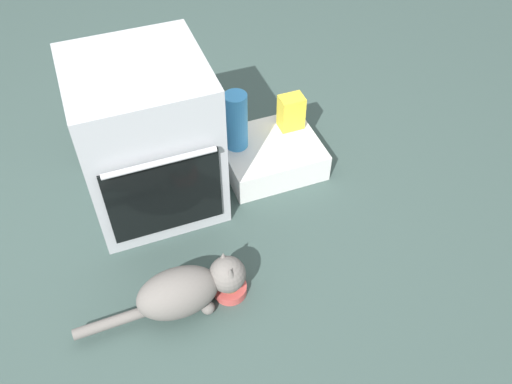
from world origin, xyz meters
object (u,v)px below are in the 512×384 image
(food_bowl, at_px, (230,288))
(oven, at_px, (147,138))
(snack_bag, at_px, (291,112))
(pantry_cabinet, at_px, (271,155))
(water_bottle, at_px, (236,121))
(cat, at_px, (187,290))

(food_bowl, bearing_deg, oven, 103.20)
(snack_bag, bearing_deg, pantry_cabinet, -148.00)
(oven, distance_m, water_bottle, 0.44)
(pantry_cabinet, distance_m, cat, 0.90)
(oven, bearing_deg, pantry_cabinet, 0.01)
(water_bottle, bearing_deg, cat, -122.95)
(oven, distance_m, pantry_cabinet, 0.66)
(oven, xyz_separation_m, water_bottle, (0.43, 0.05, -0.07))
(food_bowl, xyz_separation_m, water_bottle, (0.28, 0.70, 0.27))
(cat, relative_size, snack_bag, 3.88)
(pantry_cabinet, relative_size, snack_bag, 2.64)
(pantry_cabinet, height_order, water_bottle, water_bottle)
(oven, relative_size, water_bottle, 2.44)
(pantry_cabinet, distance_m, food_bowl, 0.79)
(cat, height_order, water_bottle, water_bottle)
(water_bottle, height_order, snack_bag, water_bottle)
(oven, xyz_separation_m, pantry_cabinet, (0.59, 0.00, -0.29))
(pantry_cabinet, distance_m, snack_bag, 0.24)
(oven, bearing_deg, snack_bag, 6.95)
(food_bowl, height_order, water_bottle, water_bottle)
(pantry_cabinet, bearing_deg, snack_bag, 32.00)
(oven, distance_m, food_bowl, 0.75)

